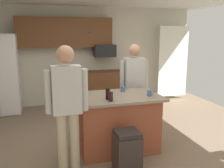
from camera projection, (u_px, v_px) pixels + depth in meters
The scene contains 16 objects.
floor at pixel (107, 144), 4.36m from camera, with size 7.04×7.04×0.00m, color #7F6B56.
back_wall at pixel (80, 56), 6.73m from camera, with size 6.40×0.10×2.60m, color beige.
french_door_window_panel at pixel (173, 62), 7.10m from camera, with size 0.90×0.06×2.00m, color white.
cabinet_run_upper at pixel (65, 32), 6.31m from camera, with size 2.40×0.38×0.75m.
cabinet_run_lower at pixel (105, 87), 6.77m from camera, with size 1.80×0.63×0.90m.
refrigerator at pixel (0, 74), 5.87m from camera, with size 0.88×0.76×1.90m.
microwave_over_range at pixel (104, 51), 6.58m from camera, with size 0.56×0.40×0.32m, color black.
kitchen_island at pixel (117, 122), 4.09m from camera, with size 1.38×0.92×0.92m.
person_guest_right at pixel (67, 101), 3.30m from camera, with size 0.57×0.23×1.76m.
person_elder_center at pixel (134, 82), 4.78m from camera, with size 0.57×0.22×1.70m.
glass_stout_tall at pixel (85, 89), 4.10m from camera, with size 0.07×0.07×0.16m.
mug_blue_stoneware at pixel (123, 89), 4.26m from camera, with size 0.12×0.08×0.09m.
mug_ceramic_white at pixel (150, 93), 3.96m from camera, with size 0.12×0.08×0.10m.
glass_short_whisky at pixel (108, 94), 3.75m from camera, with size 0.07×0.07×0.16m.
glass_pilsner at pixel (111, 97), 3.64m from camera, with size 0.07×0.07×0.14m.
trash_bin at pixel (127, 152), 3.40m from camera, with size 0.34×0.34×0.61m.
Camera 1 is at (-1.03, -3.93, 1.91)m, focal length 39.74 mm.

